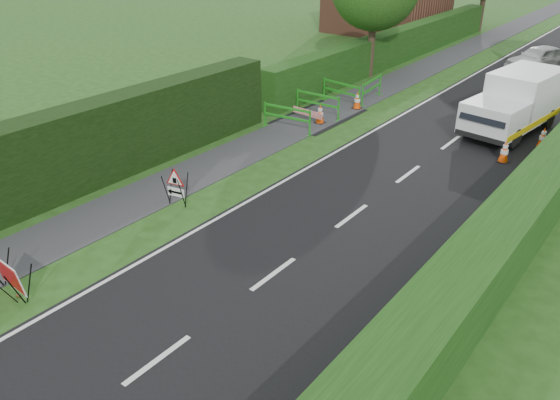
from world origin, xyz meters
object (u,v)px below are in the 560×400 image
Objects in this scene: red_rect_sign at (9,276)px; hatchback_car at (539,58)px; works_van at (516,102)px; triangle_sign at (174,184)px.

red_rect_sign is 27.90m from hatchback_car.
works_van is 1.32× the size of hatchback_car.
triangle_sign is 13.41m from works_van.
red_rect_sign is 18.03m from works_van.
hatchback_car reaches higher than red_rect_sign.
triangle_sign is at bearing -75.31° from hatchback_car.
red_rect_sign is at bearing -99.59° from triangle_sign.
red_rect_sign is at bearing -73.02° from hatchback_car.
red_rect_sign is 0.27× the size of hatchback_car.
works_van is at bearing 74.85° from red_rect_sign.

